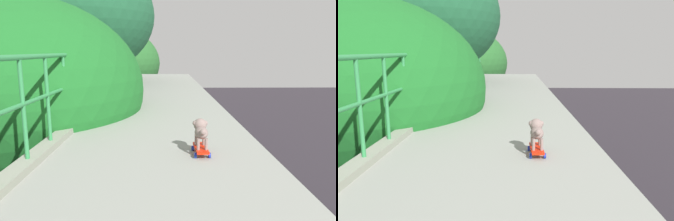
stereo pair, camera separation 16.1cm
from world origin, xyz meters
TOP-DOWN VIEW (x-y plane):
  - city_bus at (-8.49, 22.13)m, footprint 2.68×11.25m
  - roadside_tree_mid at (-1.99, 5.66)m, footprint 5.48×5.48m
  - roadside_tree_far at (-1.94, 10.83)m, footprint 5.59×5.59m
  - roadside_tree_farthest at (-2.02, 18.25)m, footprint 5.92×5.92m
  - toy_skateboard at (1.60, 2.74)m, footprint 0.19×0.42m
  - small_dog at (1.60, 2.77)m, footprint 0.18×0.37m

SIDE VIEW (x-z plane):
  - city_bus at x=-8.49m, z-range 0.22..3.47m
  - toy_skateboard at x=1.60m, z-range 6.05..6.14m
  - small_dog at x=1.60m, z-range 6.15..6.47m
  - roadside_tree_mid at x=-1.99m, z-range 2.18..10.53m
  - roadside_tree_farthest at x=-2.02m, z-range 2.08..10.71m
  - roadside_tree_far at x=-1.94m, z-range 3.09..13.64m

